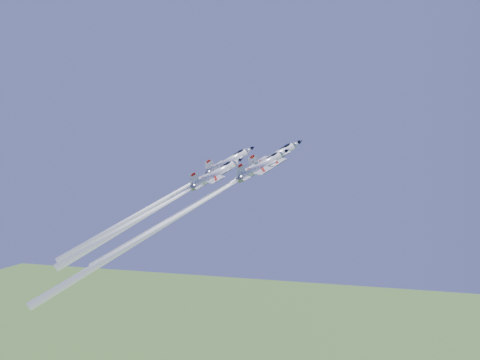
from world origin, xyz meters
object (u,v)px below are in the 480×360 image
(jet_lead, at_px, (212,195))
(jet_slot, at_px, (162,206))
(jet_left, at_px, (169,196))
(jet_right, at_px, (179,216))

(jet_lead, relative_size, jet_slot, 1.24)
(jet_lead, xyz_separation_m, jet_left, (-9.31, -1.50, -0.42))
(jet_left, height_order, jet_right, jet_right)
(jet_left, bearing_deg, jet_lead, 53.25)
(jet_lead, xyz_separation_m, jet_right, (-3.23, -10.18, -3.48))
(jet_lead, distance_m, jet_left, 9.44)
(jet_lead, distance_m, jet_right, 11.23)
(jet_lead, relative_size, jet_right, 0.85)
(jet_lead, distance_m, jet_slot, 11.34)
(jet_left, bearing_deg, jet_slot, -37.10)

